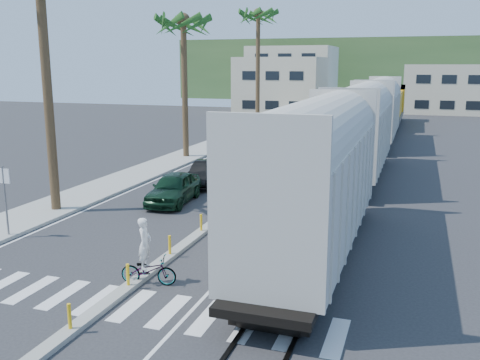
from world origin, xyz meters
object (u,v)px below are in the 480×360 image
Objects in this scene: cyclist at (148,264)px; car_lead at (174,188)px; street_sign at (5,191)px; car_second at (206,173)px.

car_lead is at bearing 10.74° from cyclist.
car_lead is (3.99, 7.34, -1.19)m from street_sign.
car_second is (0.03, 4.39, -0.07)m from car_lead.
car_second is at bearing 84.48° from car_lead.
cyclist reaches higher than car_second.
cyclist reaches higher than car_lead.
car_lead is 10.44m from cyclist.
cyclist is (7.70, -2.43, -1.27)m from street_sign.
car_second is 14.62m from cyclist.
car_second is at bearing 4.49° from cyclist.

